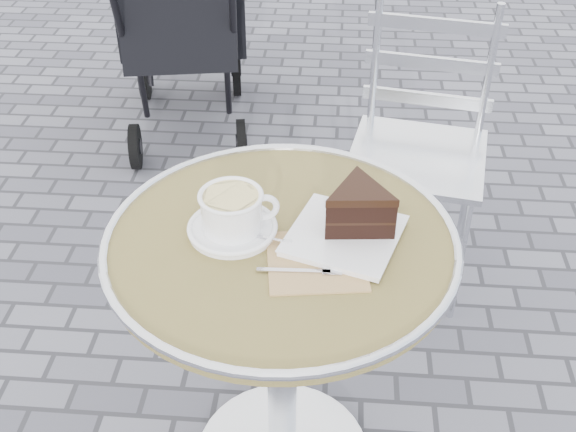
# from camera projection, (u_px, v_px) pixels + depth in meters

# --- Properties ---
(cafe_table) EXTENTS (0.72, 0.72, 0.74)m
(cafe_table) POSITION_uv_depth(u_px,v_px,m) (281.00, 299.00, 1.54)
(cafe_table) COLOR silver
(cafe_table) RESTS_ON ground
(cappuccino_set) EXTENTS (0.21, 0.18, 0.09)m
(cappuccino_set) POSITION_uv_depth(u_px,v_px,m) (233.00, 215.00, 1.43)
(cappuccino_set) COLOR white
(cappuccino_set) RESTS_ON cafe_table
(cake_plate_set) EXTENTS (0.32, 0.31, 0.11)m
(cake_plate_set) POSITION_uv_depth(u_px,v_px,m) (355.00, 215.00, 1.42)
(cake_plate_set) COLOR tan
(cake_plate_set) RESTS_ON cafe_table
(bistro_chair) EXTENTS (0.47, 0.47, 0.90)m
(bistro_chair) POSITION_uv_depth(u_px,v_px,m) (424.00, 116.00, 2.20)
(bistro_chair) COLOR silver
(bistro_chair) RESTS_ON ground
(baby_stroller) EXTENTS (0.63, 1.09, 1.07)m
(baby_stroller) POSITION_uv_depth(u_px,v_px,m) (183.00, 19.00, 3.03)
(baby_stroller) COLOR black
(baby_stroller) RESTS_ON ground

